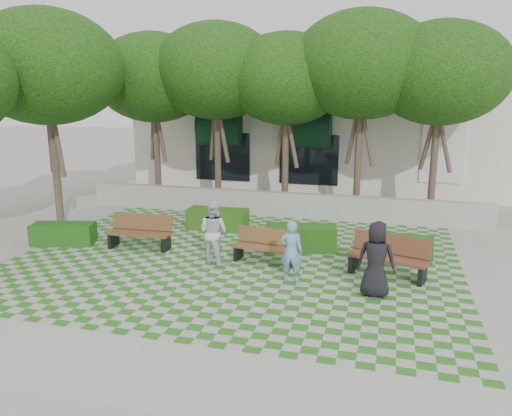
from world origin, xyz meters
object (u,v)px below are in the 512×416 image
(bench_east, at_px, (389,257))
(bench_mid, at_px, (266,247))
(hedge_midleft, at_px, (218,219))
(person_dark, at_px, (376,259))
(hedge_east, at_px, (400,247))
(person_blue, at_px, (291,251))
(hedge_west, at_px, (63,234))
(bench_west, at_px, (140,232))
(hedge_midright, at_px, (301,238))
(person_white, at_px, (214,232))

(bench_east, relative_size, bench_mid, 1.16)
(hedge_midleft, distance_m, person_dark, 6.89)
(bench_east, height_order, person_dark, person_dark)
(bench_east, height_order, hedge_midleft, bench_east)
(bench_mid, xyz_separation_m, hedge_east, (3.53, 1.37, -0.13))
(person_blue, bearing_deg, hedge_west, -10.91)
(bench_west, xyz_separation_m, hedge_midright, (4.61, 1.10, -0.12))
(bench_mid, distance_m, person_dark, 3.38)
(bench_east, distance_m, hedge_west, 9.56)
(bench_east, height_order, bench_west, bench_east)
(hedge_east, bearing_deg, person_dark, -100.84)
(bench_east, height_order, hedge_west, bench_east)
(bench_east, xyz_separation_m, hedge_midright, (-2.51, 1.50, -0.14))
(hedge_east, height_order, hedge_midright, hedge_midright)
(bench_east, height_order, person_blue, person_blue)
(person_dark, distance_m, person_white, 4.43)
(person_white, bearing_deg, bench_mid, -143.58)
(hedge_midright, xyz_separation_m, person_dark, (2.24, -2.88, 0.51))
(bench_mid, distance_m, hedge_east, 3.79)
(person_blue, bearing_deg, hedge_midright, -86.57)
(hedge_midleft, relative_size, person_white, 1.14)
(hedge_midleft, bearing_deg, bench_west, -120.86)
(hedge_east, bearing_deg, hedge_midright, -178.91)
(hedge_east, xyz_separation_m, hedge_midright, (-2.81, -0.05, 0.05))
(bench_mid, distance_m, hedge_midleft, 3.63)
(person_blue, height_order, person_white, person_white)
(bench_mid, xyz_separation_m, person_white, (-1.32, -0.46, 0.44))
(hedge_midright, height_order, person_white, person_white)
(hedge_west, height_order, person_dark, person_dark)
(hedge_midleft, bearing_deg, hedge_east, -13.24)
(bench_east, relative_size, hedge_midleft, 1.04)
(bench_mid, xyz_separation_m, person_blue, (0.96, -1.22, 0.33))
(hedge_west, bearing_deg, hedge_midright, 11.03)
(person_white, bearing_deg, hedge_east, -142.23)
(bench_east, xyz_separation_m, person_white, (-4.55, -0.27, 0.38))
(hedge_midleft, bearing_deg, hedge_midright, -25.00)
(hedge_east, distance_m, person_blue, 3.68)
(person_white, bearing_deg, person_blue, 178.61)
(bench_mid, xyz_separation_m, hedge_midright, (0.72, 1.31, -0.08))
(person_white, bearing_deg, bench_east, -159.49)
(hedge_east, relative_size, person_blue, 1.15)
(bench_east, bearing_deg, bench_mid, -167.17)
(hedge_west, xyz_separation_m, person_dark, (9.30, -1.51, 0.55))
(bench_east, relative_size, bench_west, 1.08)
(hedge_west, distance_m, person_blue, 7.39)
(person_blue, bearing_deg, hedge_east, -136.63)
(hedge_midright, relative_size, person_white, 1.17)
(hedge_east, bearing_deg, person_white, -159.32)
(bench_west, bearing_deg, hedge_east, 5.89)
(bench_west, height_order, hedge_east, bench_west)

